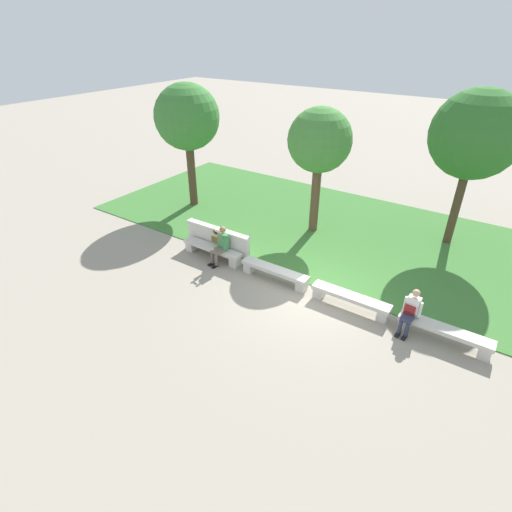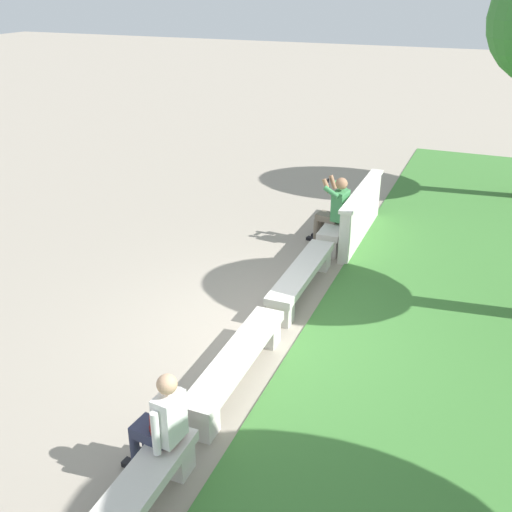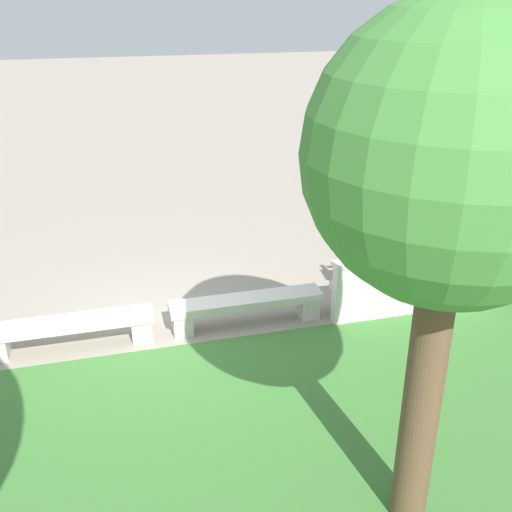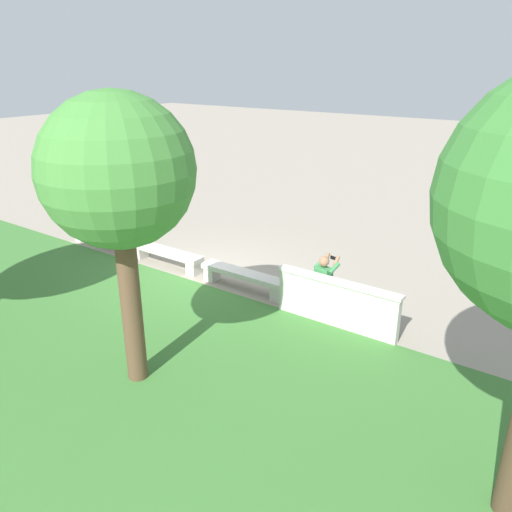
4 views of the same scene
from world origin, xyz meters
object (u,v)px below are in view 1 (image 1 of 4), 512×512
at_px(person_photographer, 221,243).
at_px(bench_main, 212,250).
at_px(person_distant, 411,310).
at_px(tree_behind_wall, 476,135).
at_px(tree_right_background, 320,142).
at_px(tree_left_background, 187,118).
at_px(backpack, 410,311).
at_px(bench_mid, 350,299).
at_px(bench_near, 275,272).
at_px(bench_far, 444,332).

bearing_deg(person_photographer, bench_main, 170.37).
relative_size(person_distant, tree_behind_wall, 0.23).
bearing_deg(tree_right_background, tree_left_background, -173.35).
relative_size(person_photographer, tree_behind_wall, 0.24).
bearing_deg(tree_left_background, backpack, -17.34).
xyz_separation_m(bench_mid, backpack, (1.62, -0.04, 0.32)).
bearing_deg(bench_near, person_photographer, -177.94).
bearing_deg(person_photographer, tree_right_background, 69.48).
distance_m(bench_mid, person_distant, 1.69).
xyz_separation_m(bench_far, person_distant, (-0.89, -0.07, 0.36)).
relative_size(person_distant, tree_right_background, 0.27).
xyz_separation_m(bench_main, bench_mid, (5.09, 0.00, 0.00)).
relative_size(backpack, tree_behind_wall, 0.08).
xyz_separation_m(bench_near, person_photographer, (-2.10, -0.08, 0.43)).
height_order(bench_near, tree_left_background, tree_left_background).
xyz_separation_m(bench_near, bench_mid, (2.55, 0.00, 0.00)).
height_order(bench_main, bench_near, same).
bearing_deg(bench_mid, tree_behind_wall, 75.75).
height_order(person_photographer, tree_left_background, tree_left_background).
bearing_deg(bench_near, backpack, -0.49).
distance_m(bench_main, bench_far, 7.64).
height_order(bench_main, backpack, backpack).
relative_size(tree_behind_wall, tree_right_background, 1.16).
bearing_deg(bench_main, person_photographer, -9.63).
relative_size(person_photographer, backpack, 3.08).
relative_size(bench_far, tree_right_background, 0.49).
bearing_deg(bench_near, bench_far, 0.00).
relative_size(bench_main, tree_left_background, 0.45).
xyz_separation_m(bench_mid, tree_right_background, (-3.16, 3.88, 3.19)).
distance_m(bench_main, person_distant, 6.75).
bearing_deg(bench_near, tree_left_background, 152.80).
xyz_separation_m(person_photographer, person_distant, (6.30, 0.01, -0.06)).
distance_m(person_photographer, person_distant, 6.30).
bearing_deg(bench_mid, person_distant, -2.29).
bearing_deg(bench_near, bench_mid, 0.00).
height_order(bench_near, tree_right_background, tree_right_background).
relative_size(tree_behind_wall, tree_left_background, 1.06).
relative_size(bench_main, bench_near, 1.00).
bearing_deg(bench_far, bench_main, 180.00).
bearing_deg(bench_mid, tree_right_background, 129.19).
xyz_separation_m(bench_far, tree_right_background, (-5.71, 3.88, 3.19)).
distance_m(backpack, tree_behind_wall, 6.72).
relative_size(bench_mid, tree_right_background, 0.49).
bearing_deg(person_photographer, person_distant, 0.09).
bearing_deg(person_distant, tree_left_background, 162.56).
height_order(bench_mid, tree_behind_wall, tree_behind_wall).
distance_m(tree_behind_wall, tree_right_background, 5.04).
bearing_deg(tree_behind_wall, tree_left_background, -165.96).
bearing_deg(tree_behind_wall, person_distant, -88.24).
xyz_separation_m(bench_near, backpack, (4.17, -0.04, 0.32)).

